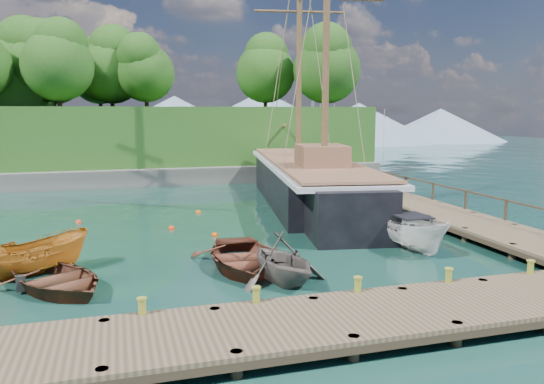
{
  "coord_description": "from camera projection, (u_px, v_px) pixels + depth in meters",
  "views": [
    {
      "loc": [
        -4.47,
        -18.34,
        5.75
      ],
      "look_at": [
        2.37,
        4.81,
        2.0
      ],
      "focal_mm": 35.0,
      "sensor_mm": 36.0,
      "label": 1
    }
  ],
  "objects": [
    {
      "name": "bollard_1",
      "position": [
        256.0,
        324.0,
        14.4
      ],
      "size": [
        0.26,
        0.26,
        0.45
      ],
      "primitive_type": "cylinder",
      "color": "olive",
      "rests_on": "ground"
    },
    {
      "name": "bollard_2",
      "position": [
        357.0,
        312.0,
        15.24
      ],
      "size": [
        0.26,
        0.26,
        0.45
      ],
      "primitive_type": "cylinder",
      "color": "olive",
      "rests_on": "ground"
    },
    {
      "name": "motorboat_orange",
      "position": [
        34.0,
        275.0,
        18.64
      ],
      "size": [
        4.26,
        3.04,
        1.54
      ],
      "primitive_type": "imported",
      "rotation": [
        0.0,
        0.0,
        2.0
      ],
      "color": "#C2731F",
      "rests_on": "ground"
    },
    {
      "name": "mooring_buoy_0",
      "position": [
        73.0,
        252.0,
        21.58
      ],
      "size": [
        0.28,
        0.28,
        0.28
      ],
      "primitive_type": "sphere",
      "color": "white",
      "rests_on": "ground"
    },
    {
      "name": "rowboat_0",
      "position": [
        57.0,
        290.0,
        17.07
      ],
      "size": [
        5.17,
        5.61,
        0.95
      ],
      "primitive_type": "imported",
      "rotation": [
        0.0,
        0.0,
        0.55
      ],
      "color": "#583020",
      "rests_on": "ground"
    },
    {
      "name": "mooring_buoy_5",
      "position": [
        198.0,
        213.0,
        29.85
      ],
      "size": [
        0.32,
        0.32,
        0.32
      ],
      "primitive_type": "sphere",
      "color": "#E8600B",
      "rests_on": "ground"
    },
    {
      "name": "bollard_4",
      "position": [
        529.0,
        292.0,
        16.92
      ],
      "size": [
        0.26,
        0.26,
        0.45
      ],
      "primitive_type": "cylinder",
      "color": "olive",
      "rests_on": "ground"
    },
    {
      "name": "rowboat_2",
      "position": [
        242.0,
        267.0,
        19.52
      ],
      "size": [
        4.02,
        5.33,
        1.04
      ],
      "primitive_type": "imported",
      "rotation": [
        0.0,
        0.0,
        -0.09
      ],
      "color": "brown",
      "rests_on": "ground"
    },
    {
      "name": "headland",
      "position": [
        11.0,
        112.0,
        44.79
      ],
      "size": [
        51.0,
        19.31,
        12.9
      ],
      "color": "#474744",
      "rests_on": "ground"
    },
    {
      "name": "schooner",
      "position": [
        310.0,
        185.0,
        32.64
      ],
      "size": [
        8.41,
        28.05,
        20.75
      ],
      "rotation": [
        0.0,
        0.0,
        -0.16
      ],
      "color": "black",
      "rests_on": "ground"
    },
    {
      "name": "bollard_3",
      "position": [
        447.0,
        301.0,
        16.08
      ],
      "size": [
        0.26,
        0.26,
        0.45
      ],
      "primitive_type": "cylinder",
      "color": "olive",
      "rests_on": "ground"
    },
    {
      "name": "distant_ridge",
      "position": [
        170.0,
        119.0,
        86.39
      ],
      "size": [
        117.0,
        40.0,
        10.0
      ],
      "color": "#728CA5",
      "rests_on": "ground"
    },
    {
      "name": "rowboat_1",
      "position": [
        282.0,
        282.0,
        17.89
      ],
      "size": [
        3.73,
        4.08,
        1.83
      ],
      "primitive_type": "imported",
      "rotation": [
        0.0,
        0.0,
        0.23
      ],
      "color": "#59504A",
      "rests_on": "ground"
    },
    {
      "name": "cabin_boat_white",
      "position": [
        410.0,
        249.0,
        22.07
      ],
      "size": [
        2.06,
        4.56,
        1.71
      ],
      "primitive_type": "imported",
      "rotation": [
        0.0,
        0.0,
        0.09
      ],
      "color": "silver",
      "rests_on": "ground"
    },
    {
      "name": "ground",
      "position": [
        247.0,
        268.0,
        19.51
      ],
      "size": [
        160.0,
        160.0,
        0.0
      ],
      "primitive_type": "plane",
      "color": "#123727",
      "rests_on": "ground"
    },
    {
      "name": "dock_east",
      "position": [
        419.0,
        207.0,
        29.3
      ],
      "size": [
        3.2,
        24.0,
        1.1
      ],
      "color": "brown",
      "rests_on": "ground"
    },
    {
      "name": "mooring_buoy_4",
      "position": [
        79.0,
        223.0,
        27.21
      ],
      "size": [
        0.31,
        0.31,
        0.31
      ],
      "primitive_type": "sphere",
      "color": "#F9411F",
      "rests_on": "ground"
    },
    {
      "name": "mooring_buoy_1",
      "position": [
        172.0,
        229.0,
        25.79
      ],
      "size": [
        0.32,
        0.32,
        0.32
      ],
      "primitive_type": "sphere",
      "color": "#F23B0A",
      "rests_on": "ground"
    },
    {
      "name": "bollard_0",
      "position": [
        143.0,
        337.0,
        13.56
      ],
      "size": [
        0.26,
        0.26,
        0.45
      ],
      "primitive_type": "cylinder",
      "color": "olive",
      "rests_on": "ground"
    },
    {
      "name": "mooring_buoy_3",
      "position": [
        288.0,
        222.0,
        27.47
      ],
      "size": [
        0.28,
        0.28,
        0.28
      ],
      "primitive_type": "sphere",
      "color": "silver",
      "rests_on": "ground"
    },
    {
      "name": "dock_near",
      "position": [
        381.0,
        315.0,
        13.85
      ],
      "size": [
        20.0,
        3.2,
        1.1
      ],
      "color": "brown",
      "rests_on": "ground"
    },
    {
      "name": "mooring_buoy_2",
      "position": [
        215.0,
        236.0,
        24.4
      ],
      "size": [
        0.31,
        0.31,
        0.31
      ],
      "primitive_type": "sphere",
      "color": "#E84D04",
      "rests_on": "ground"
    }
  ]
}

